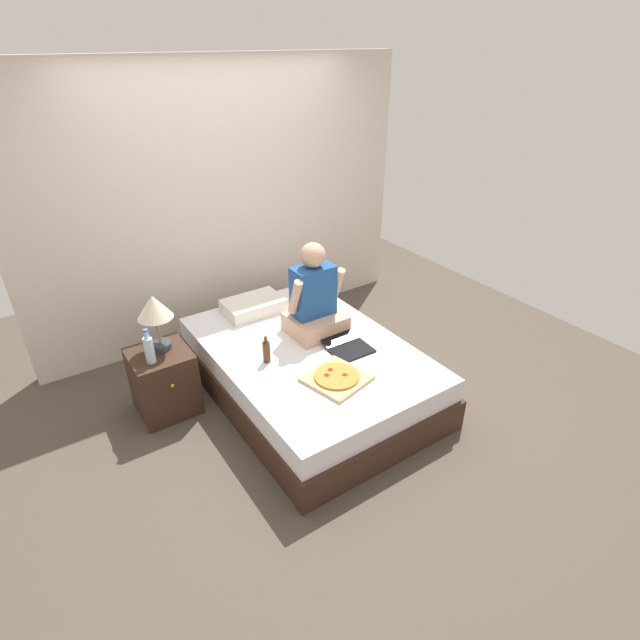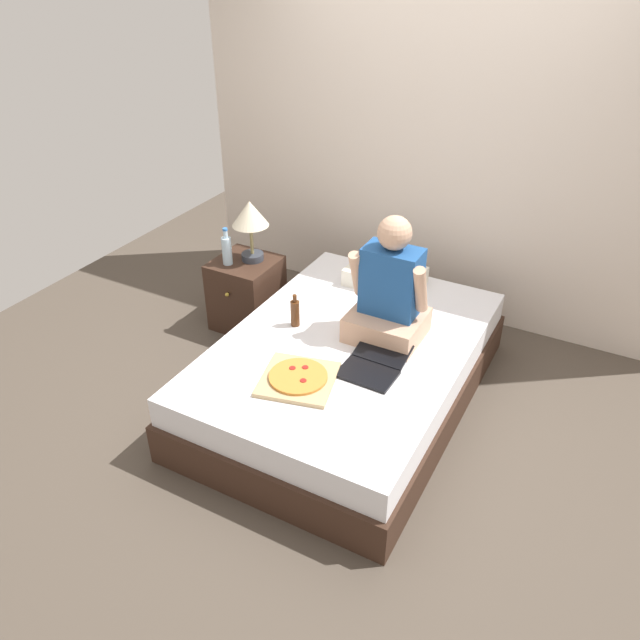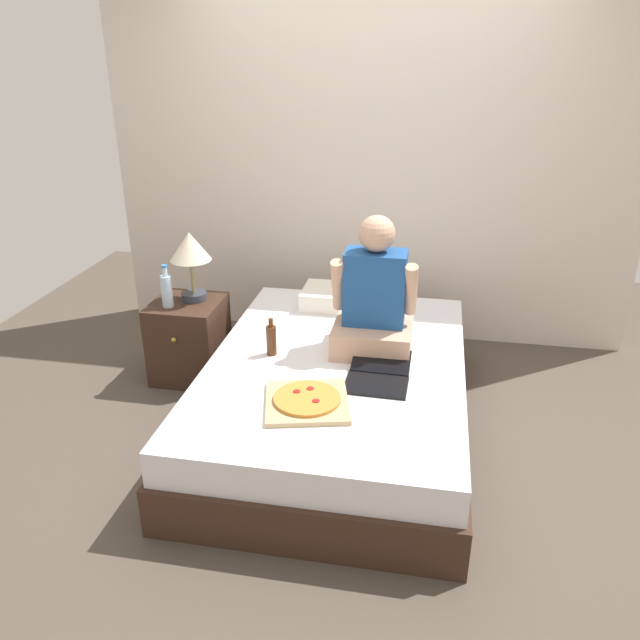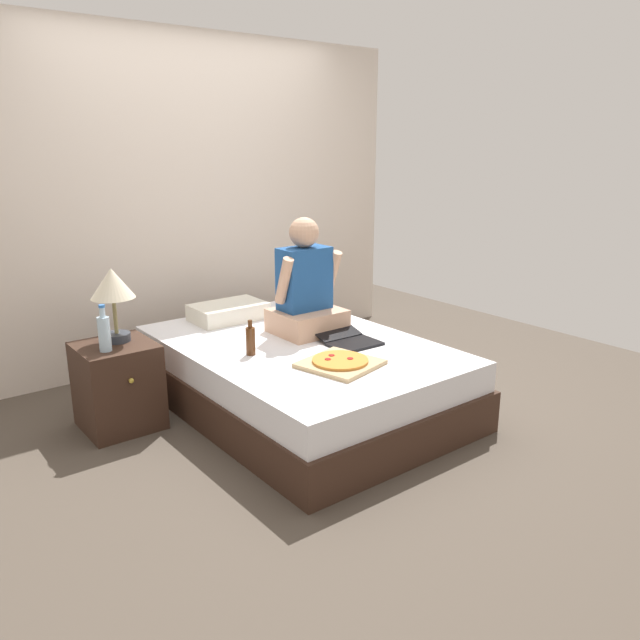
{
  "view_description": "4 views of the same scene",
  "coord_description": "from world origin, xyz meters",
  "px_view_note": "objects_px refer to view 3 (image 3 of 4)",
  "views": [
    {
      "loc": [
        -1.8,
        -2.84,
        2.61
      ],
      "look_at": [
        0.12,
        0.0,
        0.65
      ],
      "focal_mm": 28.0,
      "sensor_mm": 36.0,
      "label": 1
    },
    {
      "loc": [
        1.35,
        -2.84,
        2.59
      ],
      "look_at": [
        -0.09,
        -0.2,
        0.68
      ],
      "focal_mm": 35.0,
      "sensor_mm": 36.0,
      "label": 2
    },
    {
      "loc": [
        0.47,
        -3.05,
        2.06
      ],
      "look_at": [
        -0.06,
        -0.19,
        0.76
      ],
      "focal_mm": 35.0,
      "sensor_mm": 36.0,
      "label": 3
    },
    {
      "loc": [
        -2.26,
        -3.11,
        1.7
      ],
      "look_at": [
        0.02,
        -0.18,
        0.63
      ],
      "focal_mm": 35.0,
      "sensor_mm": 36.0,
      "label": 4
    }
  ],
  "objects_px": {
    "person_seated": "(374,302)",
    "laptop": "(378,377)",
    "water_bottle": "(167,290)",
    "bed": "(336,394)",
    "beer_bottle_on_bed": "(271,340)",
    "lamp_on_left_nightstand": "(190,251)",
    "nightstand_left": "(189,339)",
    "pizza_box": "(307,401)"
  },
  "relations": [
    {
      "from": "water_bottle",
      "to": "beer_bottle_on_bed",
      "type": "distance_m",
      "value": 0.85
    },
    {
      "from": "lamp_on_left_nightstand",
      "to": "laptop",
      "type": "xyz_separation_m",
      "value": [
        1.27,
        -0.68,
        -0.4
      ]
    },
    {
      "from": "bed",
      "to": "person_seated",
      "type": "xyz_separation_m",
      "value": [
        0.18,
        0.18,
        0.51
      ]
    },
    {
      "from": "bed",
      "to": "beer_bottle_on_bed",
      "type": "distance_m",
      "value": 0.49
    },
    {
      "from": "person_seated",
      "to": "laptop",
      "type": "distance_m",
      "value": 0.46
    },
    {
      "from": "person_seated",
      "to": "laptop",
      "type": "height_order",
      "value": "person_seated"
    },
    {
      "from": "nightstand_left",
      "to": "pizza_box",
      "type": "bearing_deg",
      "value": -43.2
    },
    {
      "from": "lamp_on_left_nightstand",
      "to": "bed",
      "type": "bearing_deg",
      "value": -25.7
    },
    {
      "from": "nightstand_left",
      "to": "laptop",
      "type": "relative_size",
      "value": 1.26
    },
    {
      "from": "lamp_on_left_nightstand",
      "to": "laptop",
      "type": "relative_size",
      "value": 1.06
    },
    {
      "from": "pizza_box",
      "to": "bed",
      "type": "bearing_deg",
      "value": 81.97
    },
    {
      "from": "nightstand_left",
      "to": "laptop",
      "type": "height_order",
      "value": "nightstand_left"
    },
    {
      "from": "nightstand_left",
      "to": "water_bottle",
      "type": "xyz_separation_m",
      "value": [
        -0.08,
        -0.09,
        0.38
      ]
    },
    {
      "from": "pizza_box",
      "to": "nightstand_left",
      "type": "bearing_deg",
      "value": 136.8
    },
    {
      "from": "bed",
      "to": "water_bottle",
      "type": "distance_m",
      "value": 1.26
    },
    {
      "from": "pizza_box",
      "to": "beer_bottle_on_bed",
      "type": "height_order",
      "value": "beer_bottle_on_bed"
    },
    {
      "from": "laptop",
      "to": "beer_bottle_on_bed",
      "type": "relative_size",
      "value": 1.92
    },
    {
      "from": "beer_bottle_on_bed",
      "to": "water_bottle",
      "type": "bearing_deg",
      "value": 155.33
    },
    {
      "from": "bed",
      "to": "person_seated",
      "type": "relative_size",
      "value": 2.68
    },
    {
      "from": "lamp_on_left_nightstand",
      "to": "laptop",
      "type": "distance_m",
      "value": 1.49
    },
    {
      "from": "water_bottle",
      "to": "laptop",
      "type": "xyz_separation_m",
      "value": [
        1.39,
        -0.54,
        -0.18
      ]
    },
    {
      "from": "water_bottle",
      "to": "beer_bottle_on_bed",
      "type": "height_order",
      "value": "water_bottle"
    },
    {
      "from": "bed",
      "to": "person_seated",
      "type": "distance_m",
      "value": 0.57
    },
    {
      "from": "nightstand_left",
      "to": "person_seated",
      "type": "bearing_deg",
      "value": -11.96
    },
    {
      "from": "nightstand_left",
      "to": "water_bottle",
      "type": "distance_m",
      "value": 0.4
    },
    {
      "from": "nightstand_left",
      "to": "person_seated",
      "type": "height_order",
      "value": "person_seated"
    },
    {
      "from": "lamp_on_left_nightstand",
      "to": "beer_bottle_on_bed",
      "type": "relative_size",
      "value": 2.05
    },
    {
      "from": "person_seated",
      "to": "laptop",
      "type": "bearing_deg",
      "value": -79.39
    },
    {
      "from": "bed",
      "to": "nightstand_left",
      "type": "distance_m",
      "value": 1.15
    },
    {
      "from": "laptop",
      "to": "pizza_box",
      "type": "xyz_separation_m",
      "value": [
        -0.32,
        -0.3,
        -0.0
      ]
    },
    {
      "from": "lamp_on_left_nightstand",
      "to": "pizza_box",
      "type": "height_order",
      "value": "lamp_on_left_nightstand"
    },
    {
      "from": "person_seated",
      "to": "pizza_box",
      "type": "xyz_separation_m",
      "value": [
        -0.25,
        -0.67,
        -0.27
      ]
    },
    {
      "from": "lamp_on_left_nightstand",
      "to": "person_seated",
      "type": "distance_m",
      "value": 1.24
    },
    {
      "from": "lamp_on_left_nightstand",
      "to": "beer_bottle_on_bed",
      "type": "xyz_separation_m",
      "value": [
        0.64,
        -0.49,
        -0.33
      ]
    },
    {
      "from": "bed",
      "to": "lamp_on_left_nightstand",
      "type": "bearing_deg",
      "value": 154.3
    },
    {
      "from": "person_seated",
      "to": "laptop",
      "type": "xyz_separation_m",
      "value": [
        0.07,
        -0.37,
        -0.27
      ]
    },
    {
      "from": "beer_bottle_on_bed",
      "to": "laptop",
      "type": "bearing_deg",
      "value": -16.77
    },
    {
      "from": "water_bottle",
      "to": "person_seated",
      "type": "distance_m",
      "value": 1.33
    },
    {
      "from": "bed",
      "to": "water_bottle",
      "type": "relative_size",
      "value": 7.58
    },
    {
      "from": "laptop",
      "to": "pizza_box",
      "type": "relative_size",
      "value": 0.88
    },
    {
      "from": "lamp_on_left_nightstand",
      "to": "water_bottle",
      "type": "bearing_deg",
      "value": -130.6
    },
    {
      "from": "bed",
      "to": "nightstand_left",
      "type": "height_order",
      "value": "nightstand_left"
    }
  ]
}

